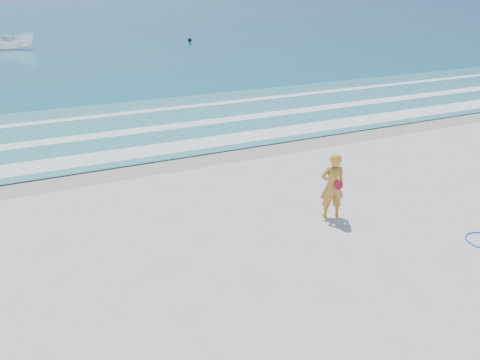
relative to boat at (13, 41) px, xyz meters
name	(u,v)px	position (x,y,z in m)	size (l,w,h in m)	color
ground	(318,284)	(5.38, -46.57, -0.90)	(400.00, 400.00, 0.00)	silver
wet_sand	(186,158)	(5.38, -37.57, -0.90)	(400.00, 2.40, 0.00)	#B2A893
ocean	(37,15)	(5.38, 58.43, -0.88)	(400.00, 190.00, 0.04)	#19727F
shallow	(151,124)	(5.38, -32.57, -0.85)	(400.00, 10.00, 0.01)	#59B7AD
foam_near	(176,147)	(5.38, -36.27, -0.84)	(400.00, 1.40, 0.01)	white
foam_mid	(156,128)	(5.38, -33.37, -0.84)	(400.00, 0.90, 0.01)	white
foam_far	(139,112)	(5.38, -30.07, -0.84)	(400.00, 0.60, 0.01)	white
boat	(13,41)	(0.00, 0.00, 0.00)	(1.67, 4.44, 1.71)	white
buoy	(190,40)	(18.29, -1.25, -0.63)	(0.46, 0.46, 0.46)	black
woman	(332,186)	(7.55, -43.94, 0.05)	(0.79, 0.63, 1.90)	gold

